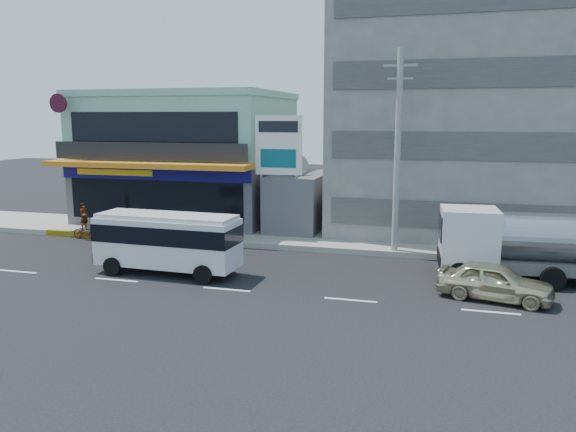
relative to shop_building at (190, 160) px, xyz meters
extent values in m
plane|color=black|center=(8.00, -13.95, -4.00)|extent=(120.00, 120.00, 0.00)
cube|color=gray|center=(13.00, -4.45, -3.85)|extent=(70.00, 5.00, 0.30)
cube|color=#434348|center=(0.00, 0.05, -2.00)|extent=(12.00, 10.00, 4.00)
cube|color=#7CB095|center=(0.00, 0.05, 2.00)|extent=(12.00, 10.00, 4.00)
cube|color=orange|center=(0.00, -5.75, 0.15)|extent=(12.40, 1.80, 0.30)
cube|color=#100E62|center=(0.00, -5.00, -0.40)|extent=(12.00, 0.12, 0.80)
cube|color=black|center=(0.00, -4.97, -1.90)|extent=(11.00, 0.06, 2.60)
cube|color=gray|center=(18.00, 1.05, 3.00)|extent=(16.00, 12.00, 14.00)
cube|color=#434348|center=(8.00, -1.95, -2.25)|extent=(3.00, 6.00, 3.50)
cylinder|color=slate|center=(8.00, -2.95, -0.42)|extent=(1.50, 1.50, 0.15)
cylinder|color=gray|center=(6.50, -4.75, -0.75)|extent=(0.16, 0.16, 6.50)
cylinder|color=gray|center=(8.50, -4.75, -0.75)|extent=(0.16, 0.16, 6.50)
cube|color=white|center=(7.50, -4.75, 1.30)|extent=(2.60, 0.18, 3.20)
cylinder|color=#999993|center=(14.00, -6.55, 1.00)|extent=(0.30, 0.30, 10.00)
cube|color=#999993|center=(14.00, -6.55, 5.20)|extent=(1.60, 0.12, 0.12)
cube|color=#999993|center=(14.00, -6.55, 4.60)|extent=(1.20, 0.10, 0.10)
cube|color=silver|center=(4.67, -12.45, -2.56)|extent=(6.37, 2.20, 2.07)
cube|color=black|center=(4.67, -12.45, -2.15)|extent=(6.42, 2.25, 0.77)
cube|color=silver|center=(4.67, -12.45, -1.43)|extent=(6.18, 2.02, 0.18)
cylinder|color=black|center=(2.48, -13.36, -3.59)|extent=(0.82, 0.28, 0.81)
cylinder|color=black|center=(2.55, -11.38, -3.59)|extent=(0.82, 0.28, 0.81)
cylinder|color=black|center=(6.80, -13.51, -3.59)|extent=(0.82, 0.28, 0.81)
cylinder|color=black|center=(6.87, -11.53, -3.59)|extent=(0.82, 0.28, 0.81)
imported|color=beige|center=(18.22, -12.45, -3.29)|extent=(4.45, 2.58, 1.42)
cube|color=silver|center=(17.32, -9.72, -2.22)|extent=(2.44, 2.44, 2.50)
cube|color=#595956|center=(20.00, -9.56, -3.23)|extent=(7.79, 2.57, 0.48)
cylinder|color=gray|center=(20.96, -9.50, -2.08)|extent=(5.49, 2.34, 2.02)
cylinder|color=black|center=(17.00, -10.85, -3.52)|extent=(0.98, 0.35, 0.96)
cylinder|color=black|center=(16.87, -8.65, -3.52)|extent=(0.98, 0.35, 0.96)
cylinder|color=black|center=(20.55, -10.63, -3.52)|extent=(0.98, 0.35, 0.96)
cylinder|color=black|center=(20.41, -8.43, -3.52)|extent=(0.98, 0.35, 0.96)
imported|color=#4F0B17|center=(-3.17, -7.25, -3.57)|extent=(1.68, 0.78, 0.85)
imported|color=#66594C|center=(-3.17, -7.25, -2.70)|extent=(0.45, 0.61, 1.56)
camera|label=1|loc=(16.08, -34.12, 2.80)|focal=35.00mm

